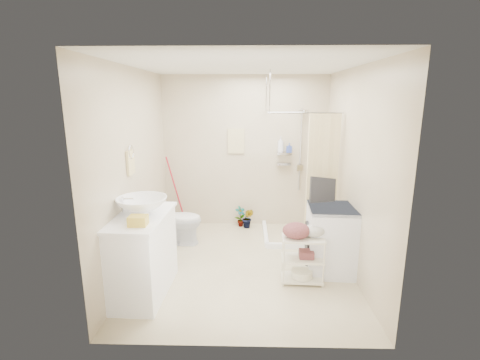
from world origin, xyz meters
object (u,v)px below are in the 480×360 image
object	(u,v)px
vanity	(141,255)
washing_machine	(331,239)
toilet	(177,220)
laundry_rack	(303,255)

from	to	relation	value
vanity	washing_machine	distance (m)	2.37
vanity	washing_machine	bearing A→B (deg)	16.71
toilet	washing_machine	size ratio (longest dim) A/B	0.88
toilet	washing_machine	distance (m)	2.34
toilet	laundry_rack	xyz separation A→B (m)	(1.77, -1.14, -0.04)
vanity	washing_machine	world-z (taller)	vanity
washing_machine	laundry_rack	size ratio (longest dim) A/B	1.26
toilet	laundry_rack	world-z (taller)	toilet
vanity	laundry_rack	size ratio (longest dim) A/B	1.54
laundry_rack	washing_machine	bearing A→B (deg)	38.09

